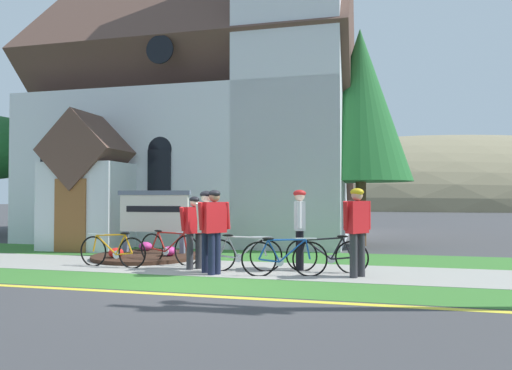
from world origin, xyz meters
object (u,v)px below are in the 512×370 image
object	(u,v)px
cyclist_in_blue_jersey	(300,223)
roadside_conifer	(360,105)
bicycle_blue	(242,254)
cyclist_in_green_jersey	(214,225)
bicycle_white	(113,251)
cyclist_in_yellow_jersey	(194,227)
church_sign	(154,213)
cyclist_in_red_jersey	(206,224)
bicycle_yellow	(169,248)
bicycle_orange	(327,255)
cyclist_in_orange_jersey	(357,224)
bicycle_silver	(284,258)

from	to	relation	value
cyclist_in_blue_jersey	roadside_conifer	world-z (taller)	roadside_conifer
bicycle_blue	cyclist_in_green_jersey	xyz separation A→B (m)	(-0.44, -0.56, 0.65)
roadside_conifer	bicycle_white	bearing A→B (deg)	-132.70
bicycle_white	cyclist_in_yellow_jersey	distance (m)	1.99
church_sign	bicycle_blue	bearing A→B (deg)	-32.02
cyclist_in_red_jersey	cyclist_in_yellow_jersey	bearing A→B (deg)	138.49
bicycle_yellow	cyclist_in_blue_jersey	world-z (taller)	cyclist_in_blue_jersey
bicycle_orange	cyclist_in_yellow_jersey	xyz separation A→B (m)	(-2.84, -0.28, 0.56)
bicycle_yellow	roadside_conifer	xyz separation A→B (m)	(4.38, 5.17, 4.19)
cyclist_in_orange_jersey	roadside_conifer	distance (m)	6.93
church_sign	cyclist_in_blue_jersey	xyz separation A→B (m)	(4.10, -1.39, -0.12)
bicycle_silver	cyclist_in_orange_jersey	bearing A→B (deg)	7.98
cyclist_in_blue_jersey	cyclist_in_red_jersey	xyz separation A→B (m)	(-1.85, -0.79, -0.02)
church_sign	bicycle_silver	world-z (taller)	church_sign
bicycle_orange	church_sign	bearing A→B (deg)	161.71
cyclist_in_red_jersey	cyclist_in_green_jersey	xyz separation A→B (m)	(0.25, -0.22, 0.01)
church_sign	bicycle_yellow	size ratio (longest dim) A/B	1.20
bicycle_white	cyclist_in_yellow_jersey	size ratio (longest dim) A/B	1.08
bicycle_orange	cyclist_in_blue_jersey	size ratio (longest dim) A/B	1.01
bicycle_yellow	bicycle_silver	bearing A→B (deg)	-18.80
cyclist_in_green_jersey	cyclist_in_red_jersey	bearing A→B (deg)	138.68
church_sign	bicycle_silver	bearing A→B (deg)	-29.75
bicycle_orange	bicycle_silver	size ratio (longest dim) A/B	1.04
church_sign	cyclist_in_orange_jersey	size ratio (longest dim) A/B	1.17
bicycle_yellow	roadside_conifer	world-z (taller)	roadside_conifer
church_sign	cyclist_in_green_jersey	world-z (taller)	church_sign
bicycle_yellow	bicycle_orange	bearing A→B (deg)	-4.81
cyclist_in_red_jersey	bicycle_yellow	bearing A→B (deg)	143.33
cyclist_in_orange_jersey	cyclist_in_red_jersey	xyz separation A→B (m)	(-3.08, -0.15, -0.03)
bicycle_silver	cyclist_in_green_jersey	world-z (taller)	cyclist_in_green_jersey
church_sign	cyclist_in_orange_jersey	distance (m)	5.71
bicycle_blue	cyclist_in_blue_jersey	size ratio (longest dim) A/B	0.96
bicycle_blue	bicycle_yellow	distance (m)	2.04
bicycle_blue	bicycle_orange	world-z (taller)	bicycle_blue
bicycle_blue	roadside_conifer	size ratio (longest dim) A/B	0.23
church_sign	roadside_conifer	distance (m)	7.48
cyclist_in_blue_jersey	cyclist_in_red_jersey	bearing A→B (deg)	-156.85
cyclist_in_yellow_jersey	bicycle_blue	bearing A→B (deg)	-0.52
church_sign	bicycle_yellow	world-z (taller)	church_sign
bicycle_orange	bicycle_yellow	bearing A→B (deg)	175.19
bicycle_yellow	cyclist_in_red_jersey	bearing A→B (deg)	-36.67
bicycle_orange	bicycle_yellow	world-z (taller)	bicycle_yellow
cyclist_in_red_jersey	cyclist_in_green_jersey	world-z (taller)	cyclist_in_green_jersey
cyclist_in_orange_jersey	cyclist_in_green_jersey	bearing A→B (deg)	-172.59
bicycle_silver	cyclist_in_blue_jersey	xyz separation A→B (m)	(0.20, 0.85, 0.66)
bicycle_orange	cyclist_in_yellow_jersey	bearing A→B (deg)	-174.44
church_sign	bicycle_white	distance (m)	2.10
cyclist_in_blue_jersey	cyclist_in_green_jersey	world-z (taller)	cyclist_in_blue_jersey
bicycle_blue	cyclist_in_red_jersey	distance (m)	1.00
church_sign	cyclist_in_green_jersey	bearing A→B (deg)	-43.83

